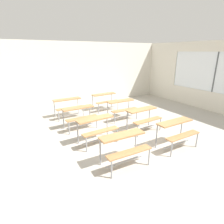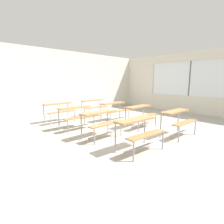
{
  "view_description": "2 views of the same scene",
  "coord_description": "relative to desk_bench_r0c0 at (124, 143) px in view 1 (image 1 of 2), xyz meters",
  "views": [
    {
      "loc": [
        -2.93,
        -3.95,
        2.57
      ],
      "look_at": [
        0.08,
        0.97,
        0.63
      ],
      "focal_mm": 29.18,
      "sensor_mm": 36.0,
      "label": 1
    },
    {
      "loc": [
        -3.8,
        -3.3,
        1.6
      ],
      "look_at": [
        0.73,
        1.57,
        0.41
      ],
      "focal_mm": 28.0,
      "sensor_mm": 36.0,
      "label": 2
    }
  ],
  "objects": [
    {
      "name": "desk_bench_r2c1",
      "position": [
        1.69,
        2.55,
        0.0
      ],
      "size": [
        1.12,
        0.62,
        0.74
      ],
      "rotation": [
        0.0,
        0.0,
        -0.03
      ],
      "color": "#A87547",
      "rests_on": "ground"
    },
    {
      "name": "desk_bench_r1c0",
      "position": [
        -0.04,
        1.31,
        0.0
      ],
      "size": [
        1.12,
        0.63,
        0.74
      ],
      "rotation": [
        0.0,
        0.0,
        0.04
      ],
      "color": "#A87547",
      "rests_on": "ground"
    },
    {
      "name": "desk_bench_r2c0",
      "position": [
        -0.07,
        2.57,
        0.0
      ],
      "size": [
        1.1,
        0.6,
        0.74
      ],
      "rotation": [
        0.0,
        0.0,
        0.01
      ],
      "color": "#A87547",
      "rests_on": "ground"
    },
    {
      "name": "desk_bench_r3c1",
      "position": [
        1.7,
        3.92,
        0.0
      ],
      "size": [
        1.11,
        0.61,
        0.74
      ],
      "rotation": [
        0.0,
        0.0,
        0.02
      ],
      "color": "#A87547",
      "rests_on": "ground"
    },
    {
      "name": "desk_bench_r0c1",
      "position": [
        1.71,
        -0.07,
        0.0
      ],
      "size": [
        1.11,
        0.61,
        0.74
      ],
      "rotation": [
        0.0,
        0.0,
        -0.02
      ],
      "color": "#A87547",
      "rests_on": "ground"
    },
    {
      "name": "desk_bench_r0c0",
      "position": [
        0.0,
        0.0,
        0.0
      ],
      "size": [
        1.13,
        0.64,
        0.74
      ],
      "rotation": [
        0.0,
        0.0,
        -0.05
      ],
      "color": "#A87547",
      "rests_on": "ground"
    },
    {
      "name": "ground",
      "position": [
        0.74,
        0.92,
        -0.59
      ],
      "size": [
        10.0,
        9.0,
        0.05
      ],
      "primitive_type": "cube",
      "color": "#ADA89E"
    },
    {
      "name": "desk_bench_r1c1",
      "position": [
        1.68,
        1.27,
        0.0
      ],
      "size": [
        1.11,
        0.61,
        0.74
      ],
      "rotation": [
        0.0,
        0.0,
        0.02
      ],
      "color": "#A87547",
      "rests_on": "ground"
    },
    {
      "name": "desk_bench_r3c0",
      "position": [
        -0.02,
        3.89,
        0.0
      ],
      "size": [
        1.1,
        0.59,
        0.74
      ],
      "rotation": [
        0.0,
        0.0,
        -0.0
      ],
      "color": "#A87547",
      "rests_on": "ground"
    },
    {
      "name": "wall_back",
      "position": [
        0.74,
        5.42,
        0.94
      ],
      "size": [
        10.0,
        0.12,
        3.0
      ],
      "primitive_type": "cube",
      "color": "silver",
      "rests_on": "ground"
    }
  ]
}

